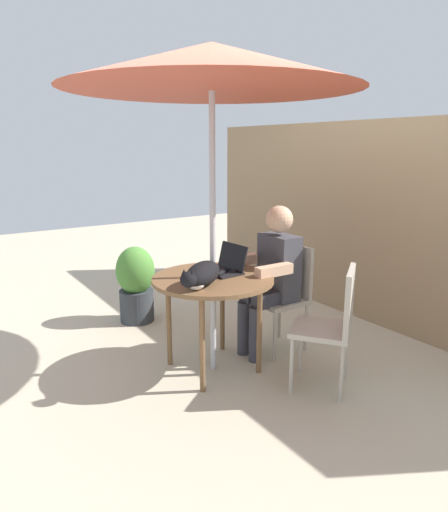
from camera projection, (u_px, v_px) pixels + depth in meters
ground_plane at (213, 368)px, 3.60m from camera, size 14.00×14.00×0.00m
fence_back at (376, 224)px, 4.38m from camera, size 4.93×0.08×1.94m
patio_table at (213, 286)px, 3.45m from camera, size 0.92×0.92×0.74m
patio_umbrella at (212, 67)px, 3.08m from camera, size 2.06×2.06×2.38m
chair_occupied at (286, 288)px, 3.88m from camera, size 0.40×0.40×0.90m
chair_empty at (334, 319)px, 3.19m from camera, size 0.56×0.56×0.90m
person_seated at (272, 272)px, 3.75m from camera, size 0.48×0.48×1.24m
laptop at (227, 264)px, 3.56m from camera, size 0.32×0.27×0.21m
cat at (201, 275)px, 3.18m from camera, size 0.39×0.58×0.17m
potted_plant_near_fence at (136, 283)px, 4.50m from camera, size 0.38×0.38×0.76m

